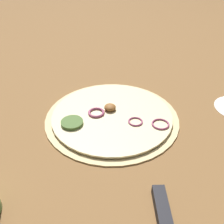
{
  "coord_description": "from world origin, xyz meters",
  "views": [
    {
      "loc": [
        0.47,
        0.04,
        0.35
      ],
      "look_at": [
        0.0,
        0.0,
        0.02
      ],
      "focal_mm": 42.0,
      "sensor_mm": 36.0,
      "label": 1
    }
  ],
  "objects": [
    {
      "name": "ground_plane",
      "position": [
        0.0,
        0.0,
        0.0
      ],
      "size": [
        3.0,
        3.0,
        0.0
      ],
      "primitive_type": "plane",
      "color": "brown"
    },
    {
      "name": "pizza",
      "position": [
        0.0,
        -0.0,
        0.01
      ],
      "size": [
        0.3,
        0.3,
        0.02
      ],
      "color": "beige",
      "rests_on": "ground_plane"
    }
  ]
}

